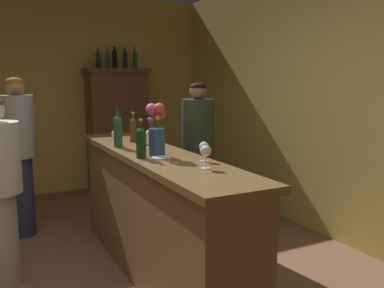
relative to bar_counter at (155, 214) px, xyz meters
name	(u,v)px	position (x,y,z in m)	size (l,w,h in m)	color
wall_back	(31,95)	(-0.59, 3.12, 0.89)	(5.14, 0.12, 2.84)	#D3B058
wall_right	(367,102)	(1.98, -0.38, 0.89)	(0.12, 7.01, 2.84)	#D0B555
bar_counter	(155,214)	(0.00, 0.00, 0.00)	(0.54, 2.67, 1.05)	brown
display_cabinet	(118,128)	(0.55, 2.80, 0.40)	(0.91, 0.46, 1.79)	brown
wine_bottle_syrah	(133,129)	(0.04, 0.62, 0.64)	(0.07, 0.07, 0.28)	#4D3419
wine_bottle_rose	(118,130)	(-0.18, 0.39, 0.67)	(0.08, 0.08, 0.34)	#224D2D
wine_bottle_riesling	(141,141)	(-0.18, -0.18, 0.65)	(0.08, 0.08, 0.29)	#1A3819
wine_glass_front	(206,152)	(0.07, -0.73, 0.63)	(0.07, 0.07, 0.16)	white
wine_glass_mid	(150,135)	(0.05, 0.21, 0.63)	(0.07, 0.07, 0.16)	white
wine_glass_rear	(115,135)	(-0.16, 0.56, 0.61)	(0.07, 0.07, 0.12)	white
wine_glass_spare	(204,147)	(0.18, -0.50, 0.62)	(0.07, 0.07, 0.14)	white
flower_arrangement	(157,128)	(-0.04, -0.15, 0.73)	(0.15, 0.13, 0.41)	navy
cheese_plate	(162,158)	(-0.05, -0.27, 0.53)	(0.15, 0.15, 0.01)	white
display_bottle_left	(98,60)	(0.29, 2.80, 1.38)	(0.07, 0.07, 0.28)	#1C2432
display_bottle_midleft	(108,60)	(0.43, 2.80, 1.38)	(0.06, 0.06, 0.28)	#285234
display_bottle_center	(115,58)	(0.53, 2.80, 1.41)	(0.07, 0.07, 0.33)	black
display_bottle_midright	(125,59)	(0.69, 2.80, 1.40)	(0.07, 0.07, 0.32)	#242135
display_bottle_right	(135,59)	(0.84, 2.80, 1.40)	(0.06, 0.06, 0.33)	#244C33
patron_near_entrance	(19,150)	(-0.90, 1.48, 0.38)	(0.33, 0.33, 1.65)	#2A3143
bartender	(198,153)	(0.75, 0.66, 0.35)	(0.34, 0.34, 1.60)	#43634E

